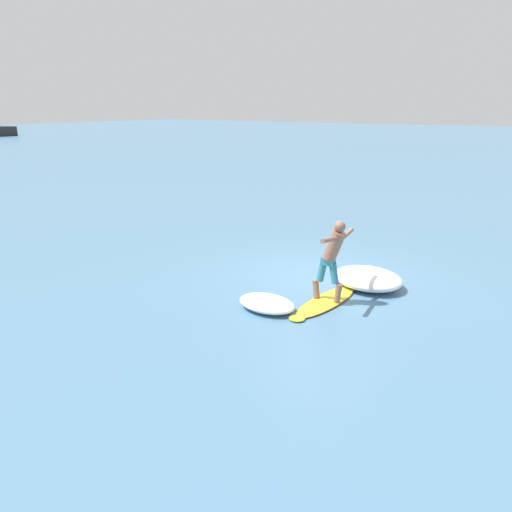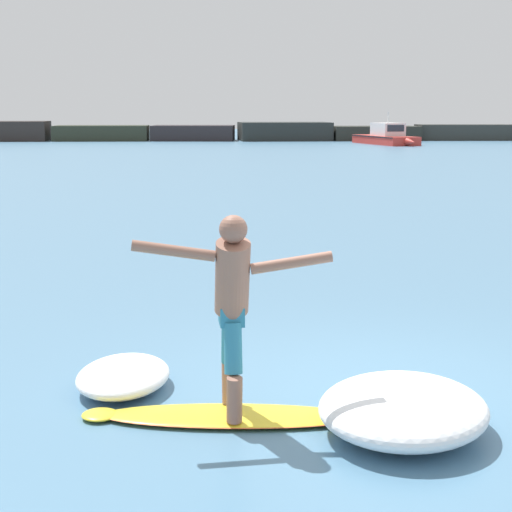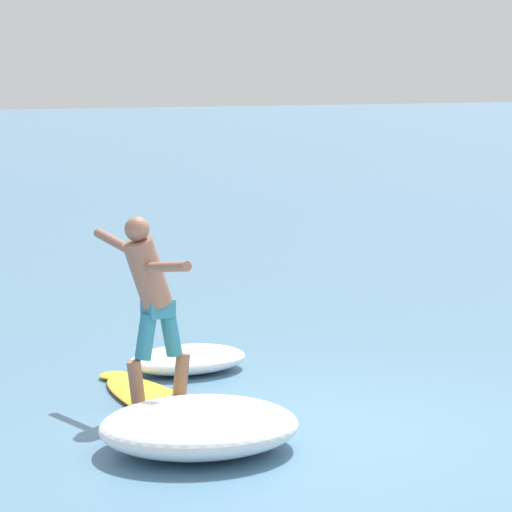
# 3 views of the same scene
# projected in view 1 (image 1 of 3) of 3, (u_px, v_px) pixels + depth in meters

# --- Properties ---
(ground_plane) EXTENTS (200.00, 200.00, 0.00)m
(ground_plane) POSITION_uv_depth(u_px,v_px,m) (319.00, 277.00, 11.95)
(ground_plane) COLOR teal
(surfboard) EXTENTS (2.40, 0.75, 0.20)m
(surfboard) POSITION_uv_depth(u_px,v_px,m) (325.00, 302.00, 10.36)
(surfboard) COLOR yellow
(surfboard) RESTS_ON ground
(surfer) EXTENTS (1.61, 0.69, 1.70)m
(surfer) POSITION_uv_depth(u_px,v_px,m) (333.00, 254.00, 10.05)
(surfer) COLOR #956350
(surfer) RESTS_ON surfboard
(wave_foam_at_tail) EXTENTS (0.97, 1.32, 0.26)m
(wave_foam_at_tail) POSITION_uv_depth(u_px,v_px,m) (267.00, 303.00, 10.02)
(wave_foam_at_tail) COLOR white
(wave_foam_at_tail) RESTS_ON ground
(wave_foam_at_nose) EXTENTS (1.78, 1.95, 0.40)m
(wave_foam_at_nose) POSITION_uv_depth(u_px,v_px,m) (368.00, 278.00, 11.26)
(wave_foam_at_nose) COLOR white
(wave_foam_at_nose) RESTS_ON ground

